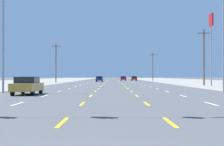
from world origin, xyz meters
TOP-DOWN VIEW (x-y plane):
  - ground_plane at (0.00, 66.00)m, footprint 572.00×572.00m
  - lane_markings at (0.00, 104.50)m, footprint 10.64×227.60m
  - sedan_far_left_nearest at (-7.02, 23.85)m, footprint 1.80×4.50m
  - sedan_inner_left_near at (-3.47, 87.04)m, footprint 1.80×4.50m
  - sedan_inner_right_mid at (3.53, 109.03)m, footprint 1.80×4.50m
  - sedan_far_right_midfar at (7.12, 109.86)m, footprint 1.80×4.50m
  - pole_sign_right_row_1 at (14.82, 47.82)m, footprint 0.24×1.63m
  - streetlight_left_row_0 at (-9.85, 27.52)m, footprint 3.40×0.26m
  - streetlight_right_row_0 at (9.68, 27.52)m, footprint 4.42×0.26m
  - utility_pole_right_row_1 at (14.60, 51.12)m, footprint 2.20×0.26m
  - utility_pole_left_row_2 at (-13.39, 77.50)m, footprint 2.20×0.26m
  - utility_pole_right_row_3 at (13.37, 110.05)m, footprint 2.20×0.26m

SIDE VIEW (x-z plane):
  - ground_plane at x=0.00m, z-range 0.00..0.00m
  - lane_markings at x=0.00m, z-range 0.00..0.01m
  - sedan_far_left_nearest at x=-7.02m, z-range 0.03..1.49m
  - sedan_inner_left_near at x=-3.47m, z-range 0.03..1.49m
  - sedan_inner_right_mid at x=3.53m, z-range 0.03..1.49m
  - sedan_far_right_midfar at x=7.12m, z-range 0.03..1.49m
  - utility_pole_right_row_1 at x=14.60m, z-range 0.19..9.19m
  - utility_pole_left_row_2 at x=-13.39m, z-range 0.19..9.35m
  - utility_pole_right_row_3 at x=13.37m, z-range 0.19..9.39m
  - streetlight_right_row_0 at x=9.68m, z-range 0.80..10.43m
  - streetlight_left_row_0 at x=-9.85m, z-range 0.69..10.86m
  - pole_sign_right_row_1 at x=14.82m, z-range 2.49..13.41m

